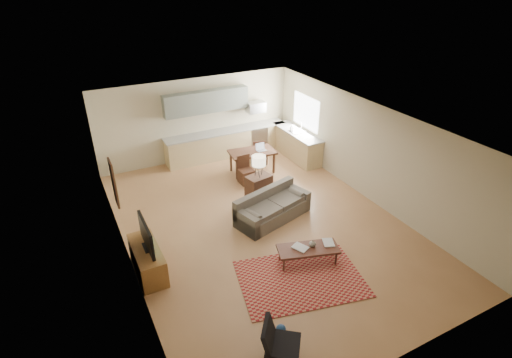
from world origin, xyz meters
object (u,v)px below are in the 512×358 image
coffee_table (308,255)px  dining_table (252,162)px  console_table (259,188)px  tv_credenza (148,260)px  armchair (283,342)px  sofa (273,206)px

coffee_table → dining_table: (0.90, 4.46, 0.15)m
console_table → dining_table: (0.63, 1.64, -0.03)m
tv_credenza → dining_table: dining_table is taller
dining_table → tv_credenza: bearing=-135.8°
coffee_table → armchair: (-1.72, -1.83, 0.16)m
armchair → tv_credenza: armchair is taller
coffee_table → armchair: 2.52m
armchair → console_table: console_table is taller
dining_table → sofa: bearing=-99.1°
coffee_table → console_table: 2.84m
sofa → coffee_table: sofa is taller
sofa → tv_credenza: size_ratio=1.56×
tv_credenza → coffee_table: bearing=-22.4°
armchair → coffee_table: bearing=-5.8°
coffee_table → sofa: bearing=101.6°
armchair → sofa: bearing=10.2°
tv_credenza → console_table: console_table is taller
tv_credenza → dining_table: bearing=37.8°
tv_credenza → dining_table: size_ratio=0.97×
sofa → console_table: size_ratio=2.75×
coffee_table → tv_credenza: (-3.17, 1.31, 0.11)m
console_table → armchair: bearing=-124.5°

